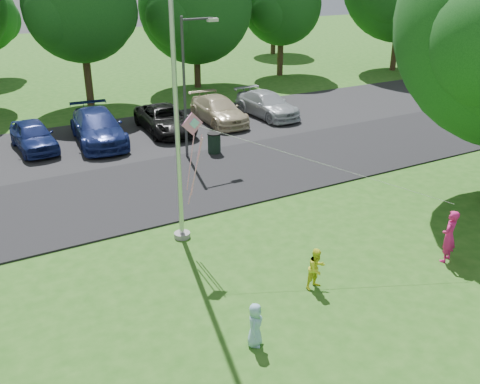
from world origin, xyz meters
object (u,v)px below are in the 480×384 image
street_lamp (189,75)px  kite (199,140)px  trash_can (214,143)px  child_blue (255,325)px  flagpole (176,106)px  woman (449,236)px  child_yellow (317,269)px

street_lamp → kite: street_lamp is taller
trash_can → child_blue: (-4.99, -11.92, 0.05)m
flagpole → trash_can: size_ratio=10.39×
woman → kite: bearing=-55.7°
flagpole → child_blue: size_ratio=9.43×
kite → trash_can: bearing=58.3°
child_blue → woman: bearing=-44.7°
flagpole → kite: bearing=-75.4°
kite → street_lamp: bearing=65.0°
trash_can → kite: (-4.14, -7.43, 2.91)m
flagpole → kite: 1.25m
woman → child_yellow: bearing=-30.7°
trash_can → child_yellow: child_yellow is taller
flagpole → child_yellow: flagpole is taller
flagpole → child_blue: bearing=-96.3°
trash_can → child_blue: child_blue is taller
child_yellow → child_blue: (-2.56, -1.17, -0.04)m
street_lamp → trash_can: size_ratio=6.14×
flagpole → trash_can: (4.39, 6.48, -3.68)m
flagpole → trash_can: 8.65m
trash_can → child_yellow: (-2.43, -10.74, 0.09)m
trash_can → woman: bearing=-81.8°
street_lamp → kite: size_ratio=0.94×
trash_can → child_yellow: size_ratio=0.84×
woman → child_blue: (-6.64, -0.46, -0.26)m
child_yellow → flagpole: bearing=106.3°
street_lamp → trash_can: 3.23m
woman → child_blue: woman is taller
child_yellow → child_blue: bearing=-163.7°
woman → child_yellow: size_ratio=1.38×
trash_can → woman: (1.65, -11.45, 0.30)m
child_blue → kite: (0.85, 4.49, 2.87)m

